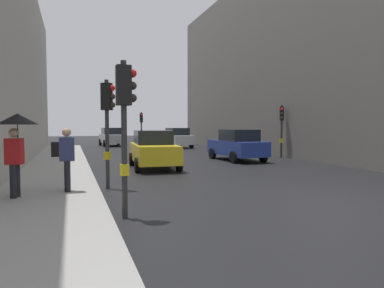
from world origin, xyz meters
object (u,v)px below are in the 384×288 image
at_px(car_silver_hatchback, 112,137).
at_px(car_blue_van, 237,145).
at_px(traffic_light_near_left, 125,110).
at_px(traffic_light_near_right, 108,114).
at_px(traffic_light_far_median, 141,123).
at_px(pedestrian_with_grey_backpack, 65,155).
at_px(pedestrian_with_umbrella, 16,132).
at_px(car_white_compact, 177,138).
at_px(traffic_light_mid_street, 282,122).
at_px(car_yellow_taxi, 154,149).

xyz_separation_m(car_silver_hatchback, car_blue_van, (5.19, -16.73, 0.00)).
bearing_deg(traffic_light_near_left, traffic_light_near_right, 90.06).
bearing_deg(traffic_light_far_median, car_silver_hatchback, 131.10).
height_order(traffic_light_far_median, traffic_light_near_right, traffic_light_near_right).
bearing_deg(pedestrian_with_grey_backpack, traffic_light_far_median, 73.73).
distance_m(traffic_light_near_right, pedestrian_with_umbrella, 2.80).
bearing_deg(traffic_light_near_right, car_white_compact, 67.33).
bearing_deg(pedestrian_with_grey_backpack, pedestrian_with_umbrella, -156.84).
xyz_separation_m(traffic_light_near_left, pedestrian_with_grey_backpack, (-1.25, 2.80, -1.16)).
xyz_separation_m(traffic_light_mid_street, pedestrian_with_umbrella, (-13.48, -8.59, -0.39)).
xyz_separation_m(traffic_light_near_left, car_silver_hatchback, (2.63, 27.08, -1.44)).
distance_m(traffic_light_far_median, car_blue_van, 14.32).
bearing_deg(pedestrian_with_umbrella, car_white_compact, 63.08).
relative_size(traffic_light_near_right, car_silver_hatchback, 0.79).
relative_size(traffic_light_far_median, pedestrian_with_umbrella, 1.50).
bearing_deg(car_yellow_taxi, car_silver_hatchback, 89.70).
relative_size(car_blue_van, pedestrian_with_umbrella, 1.99).
relative_size(car_yellow_taxi, pedestrian_with_umbrella, 2.02).
height_order(traffic_light_near_right, car_silver_hatchback, traffic_light_near_right).
bearing_deg(pedestrian_with_umbrella, car_yellow_taxi, 51.16).
height_order(traffic_light_mid_street, traffic_light_near_left, traffic_light_near_left).
height_order(car_white_compact, car_silver_hatchback, same).
bearing_deg(traffic_light_near_left, pedestrian_with_umbrella, 136.01).
relative_size(traffic_light_near_left, pedestrian_with_umbrella, 1.57).
height_order(traffic_light_mid_street, car_blue_van, traffic_light_mid_street).
height_order(traffic_light_far_median, car_yellow_taxi, traffic_light_far_median).
xyz_separation_m(traffic_light_near_right, car_yellow_taxi, (2.54, 4.76, -1.48)).
height_order(car_yellow_taxi, car_silver_hatchback, same).
distance_m(traffic_light_mid_street, car_silver_hatchback, 18.31).
relative_size(traffic_light_mid_street, traffic_light_near_right, 0.95).
height_order(traffic_light_far_median, traffic_light_near_left, traffic_light_near_left).
xyz_separation_m(pedestrian_with_umbrella, pedestrian_with_grey_backpack, (1.14, 0.49, -0.68)).
distance_m(traffic_light_near_right, car_white_compact, 20.48).
distance_m(traffic_light_mid_street, pedestrian_with_grey_backpack, 14.80).
bearing_deg(traffic_light_far_median, pedestrian_with_grey_backpack, -106.27).
bearing_deg(car_silver_hatchback, car_blue_van, -72.78).
height_order(car_yellow_taxi, pedestrian_with_grey_backpack, pedestrian_with_grey_backpack).
xyz_separation_m(traffic_light_mid_street, car_yellow_taxi, (-8.56, -2.47, -1.35)).
height_order(car_silver_hatchback, car_blue_van, same).
xyz_separation_m(traffic_light_near_right, car_silver_hatchback, (2.64, 23.41, -1.48)).
distance_m(traffic_light_far_median, pedestrian_with_umbrella, 23.24).
bearing_deg(car_yellow_taxi, car_blue_van, 19.99).
height_order(pedestrian_with_umbrella, pedestrian_with_grey_backpack, pedestrian_with_umbrella).
distance_m(car_silver_hatchback, car_blue_van, 17.51).
height_order(traffic_light_mid_street, car_yellow_taxi, traffic_light_mid_street).
bearing_deg(traffic_light_mid_street, traffic_light_near_left, -135.51).
bearing_deg(car_yellow_taxi, traffic_light_far_median, 81.08).
relative_size(traffic_light_near_left, car_blue_van, 0.79).
height_order(traffic_light_near_right, car_yellow_taxi, traffic_light_near_right).
height_order(traffic_light_near_left, pedestrian_with_umbrella, traffic_light_near_left).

